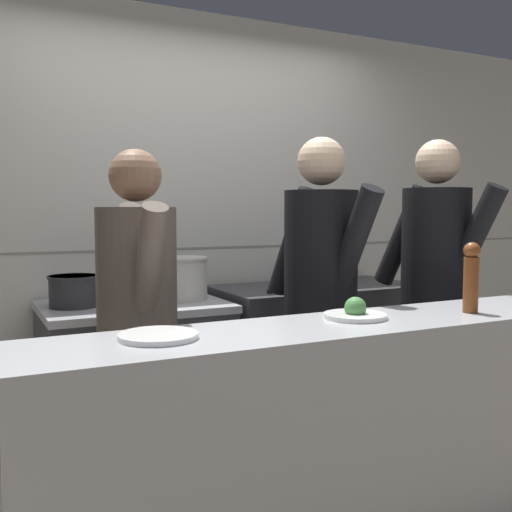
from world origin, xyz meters
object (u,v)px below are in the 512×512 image
at_px(plated_dish_main, 158,336).
at_px(chef_line, 435,286).
at_px(oven_range, 135,384).
at_px(stock_pot, 74,290).
at_px(sauce_pot, 138,283).
at_px(mixing_bowl_steel, 290,277).
at_px(chefs_knife, 289,290).
at_px(braising_pot, 184,277).
at_px(plated_dish_appetiser, 355,313).
at_px(pepper_mill, 471,276).
at_px(chef_head_cook, 138,324).
at_px(chef_sous, 320,298).

relative_size(plated_dish_main, chef_line, 0.15).
relative_size(oven_range, stock_pot, 3.69).
bearing_deg(sauce_pot, mixing_bowl_steel, 5.94).
xyz_separation_m(chefs_knife, plated_dish_main, (-1.14, -1.18, 0.07)).
bearing_deg(braising_pot, plated_dish_appetiser, -80.22).
bearing_deg(braising_pot, oven_range, 175.84).
height_order(pepper_mill, chef_line, chef_line).
xyz_separation_m(mixing_bowl_steel, pepper_mill, (-0.03, -1.49, 0.16)).
height_order(stock_pot, chef_line, chef_line).
xyz_separation_m(braising_pot, chef_head_cook, (-0.45, -0.68, -0.10)).
distance_m(plated_dish_appetiser, pepper_mill, 0.51).
relative_size(oven_range, braising_pot, 3.52).
distance_m(chef_head_cook, chef_line, 1.62).
xyz_separation_m(braising_pot, mixing_bowl_steel, (0.74, 0.10, -0.05)).
distance_m(mixing_bowl_steel, pepper_mill, 1.50).
distance_m(sauce_pot, chefs_knife, 0.86).
xyz_separation_m(braising_pot, chefs_knife, (0.60, -0.13, -0.09)).
xyz_separation_m(chef_head_cook, chef_sous, (0.89, -0.02, 0.05)).
relative_size(sauce_pot, chef_sous, 0.16).
xyz_separation_m(oven_range, chef_head_cook, (-0.17, -0.70, 0.47)).
xyz_separation_m(chef_head_cook, chef_line, (1.62, -0.02, 0.07)).
xyz_separation_m(mixing_bowl_steel, plated_dish_main, (-1.28, -1.41, 0.02)).
distance_m(mixing_bowl_steel, chef_line, 0.91).
bearing_deg(plated_dish_main, chef_line, 19.48).
height_order(chefs_knife, chef_head_cook, chef_head_cook).
relative_size(mixing_bowl_steel, chef_head_cook, 0.15).
relative_size(plated_dish_main, chef_head_cook, 0.16).
distance_m(mixing_bowl_steel, plated_dish_appetiser, 1.48).
xyz_separation_m(stock_pot, chef_sous, (1.03, -0.72, -0.01)).
bearing_deg(plated_dish_main, stock_pot, 91.66).
bearing_deg(chef_head_cook, chef_sous, 0.78).
bearing_deg(braising_pot, mixing_bowl_steel, 7.86).
bearing_deg(pepper_mill, chef_head_cook, 148.33).
bearing_deg(sauce_pot, stock_pot, 175.23).
relative_size(pepper_mill, chef_line, 0.16).
bearing_deg(stock_pot, chef_line, -22.29).
bearing_deg(plated_dish_appetiser, pepper_mill, -11.94).
distance_m(stock_pot, chefs_knife, 1.19).
xyz_separation_m(sauce_pot, plated_dish_main, (-0.29, -1.30, -0.01)).
xyz_separation_m(mixing_bowl_steel, chef_sous, (-0.29, -0.80, -0.01)).
distance_m(braising_pot, mixing_bowl_steel, 0.74).
bearing_deg(chefs_knife, plated_dish_appetiser, -107.78).
distance_m(plated_dish_appetiser, chef_head_cook, 0.91).
height_order(braising_pot, plated_dish_appetiser, braising_pot).
bearing_deg(chef_head_cook, stock_pot, 103.18).
distance_m(sauce_pot, braising_pot, 0.26).
bearing_deg(chefs_knife, oven_range, 170.49).
bearing_deg(plated_dish_main, pepper_mill, -3.97).
height_order(mixing_bowl_steel, chefs_knife, mixing_bowl_steel).
distance_m(stock_pot, pepper_mill, 1.93).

